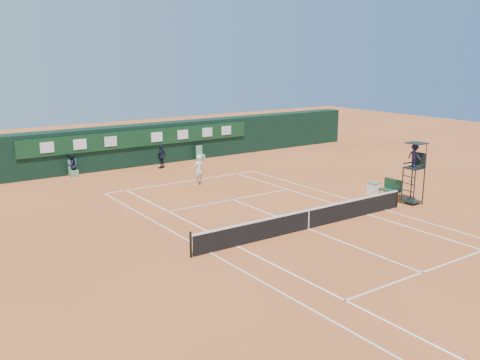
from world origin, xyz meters
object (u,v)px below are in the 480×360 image
tennis_net (308,219)px  player (199,170)px  player_bench (391,188)px  cooler (373,188)px  umpire_chair (415,160)px

tennis_net → player: 10.64m
tennis_net → player_bench: size_ratio=10.75×
player → cooler: bearing=117.5°
tennis_net → umpire_chair: umpire_chair is taller
umpire_chair → player_bench: 2.41m
player → umpire_chair: bearing=108.7°
player_bench → cooler: size_ratio=1.86×
tennis_net → umpire_chair: (7.67, 0.00, 1.95)m
cooler → player: (-7.43, 7.82, 0.63)m
player_bench → cooler: (-0.03, 1.27, -0.27)m
tennis_net → cooler: tennis_net is taller
tennis_net → umpire_chair: bearing=0.0°
player_bench → player: (-7.46, 9.09, 0.36)m
player → tennis_net: bearing=72.4°
tennis_net → player_bench: same height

